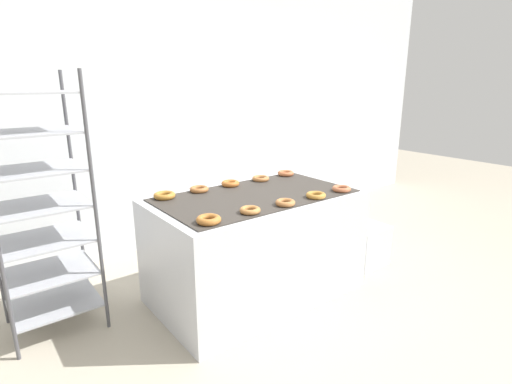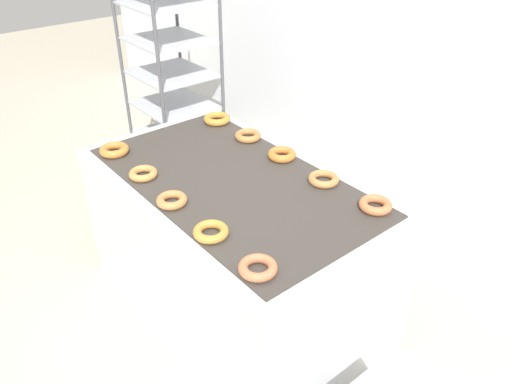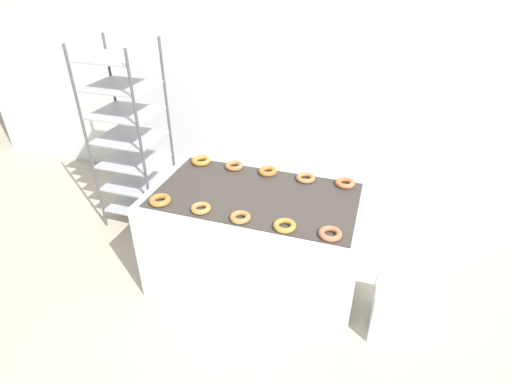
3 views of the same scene
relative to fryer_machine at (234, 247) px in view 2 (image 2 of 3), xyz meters
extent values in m
plane|color=#B2A893|center=(0.00, -0.71, -0.41)|extent=(14.00, 14.00, 0.00)
cube|color=silver|center=(0.00, 1.42, 0.99)|extent=(8.00, 0.05, 2.80)
cube|color=silver|center=(0.00, 0.00, 0.00)|extent=(1.58, 0.91, 0.82)
cube|color=#38332D|center=(0.00, 0.00, 0.41)|extent=(1.45, 0.80, 0.01)
cube|color=#262628|center=(0.43, -0.42, 0.16)|extent=(0.12, 0.07, 0.10)
cylinder|color=#4C4C51|center=(-1.65, 0.26, 0.45)|extent=(0.02, 0.02, 1.73)
cylinder|color=#4C4C51|center=(-1.10, 0.26, 0.45)|extent=(0.02, 0.02, 1.73)
cylinder|color=#4C4C51|center=(-1.65, 0.75, 0.45)|extent=(0.02, 0.02, 1.73)
cylinder|color=#4C4C51|center=(-1.10, 0.75, 0.45)|extent=(0.02, 0.02, 1.73)
cube|color=#A8AAB2|center=(-1.38, 0.50, -0.24)|extent=(0.55, 0.49, 0.01)
cube|color=#A8AAB2|center=(-1.38, 0.50, 0.00)|extent=(0.55, 0.49, 0.01)
cube|color=#A8AAB2|center=(-1.38, 0.50, 0.23)|extent=(0.55, 0.49, 0.01)
cube|color=#A8AAB2|center=(-1.38, 0.50, 0.47)|extent=(0.55, 0.49, 0.01)
cube|color=#A8AAB2|center=(-1.38, 0.50, 0.71)|extent=(0.55, 0.49, 0.01)
cube|color=#A8AAB2|center=(-1.38, 0.50, 0.94)|extent=(0.55, 0.49, 0.01)
torus|color=#B36D2D|center=(-0.61, -0.32, 0.44)|extent=(0.15, 0.15, 0.04)
torus|color=#BB7A3F|center=(-0.29, -0.32, 0.43)|extent=(0.14, 0.14, 0.04)
torus|color=#B3723D|center=(0.00, -0.33, 0.43)|extent=(0.14, 0.14, 0.04)
torus|color=#B97F33|center=(0.30, -0.33, 0.43)|extent=(0.15, 0.15, 0.04)
torus|color=#B96843|center=(0.59, -0.33, 0.43)|extent=(0.15, 0.15, 0.04)
torus|color=#B4782D|center=(-0.59, 0.33, 0.44)|extent=(0.16, 0.16, 0.04)
torus|color=#B06C38|center=(-0.30, 0.34, 0.43)|extent=(0.15, 0.15, 0.04)
torus|color=#BD6A2B|center=(-0.01, 0.33, 0.44)|extent=(0.15, 0.15, 0.04)
torus|color=#B4743E|center=(0.30, 0.32, 0.43)|extent=(0.15, 0.15, 0.04)
torus|color=#BE693E|center=(0.60, 0.33, 0.43)|extent=(0.15, 0.15, 0.04)
camera|label=1|loc=(-1.77, -2.30, 1.25)|focal=28.00mm
camera|label=2|loc=(1.67, -1.22, 1.64)|focal=35.00mm
camera|label=3|loc=(0.77, -2.35, 1.94)|focal=28.00mm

